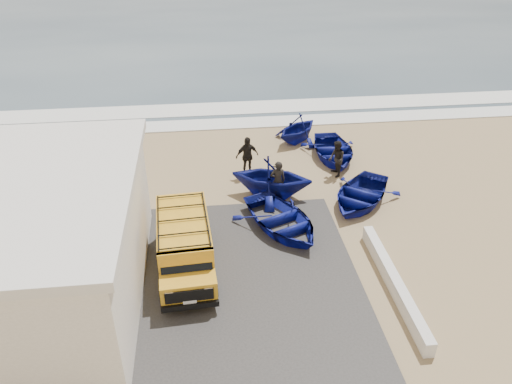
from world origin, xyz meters
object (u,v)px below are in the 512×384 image
boat_mid_left (272,177)px  fisherman_front (278,181)px  fisherman_middle (336,159)px  van (185,244)px  boat_far_left (297,128)px  boat_near_right (360,194)px  parapet (394,283)px  boat_mid_right (333,151)px  boat_near_left (281,220)px  fisherman_back (247,156)px  building (6,246)px

boat_mid_left → fisherman_front: (0.22, -0.37, -0.00)m
fisherman_middle → van: bearing=-52.7°
van → fisherman_middle: size_ratio=2.68×
van → boat_far_left: (5.96, 10.24, -0.30)m
boat_near_right → parapet: bearing=-57.5°
boat_mid_left → boat_mid_right: 4.96m
parapet → boat_far_left: (-1.07, 12.18, 0.50)m
boat_near_left → boat_far_left: bearing=51.5°
boat_near_right → fisherman_middle: bearing=136.9°
boat_mid_right → fisherman_back: (-4.52, -1.22, 0.55)m
boat_mid_right → boat_far_left: 2.67m
van → boat_mid_left: (3.75, 4.70, -0.13)m
van → boat_mid_left: bearing=47.8°
boat_far_left → fisherman_front: size_ratio=1.57×
fisherman_middle → boat_mid_left: bearing=-69.7°
van → fisherman_front: (3.97, 4.33, -0.14)m
boat_far_left → parapet: bearing=-38.1°
boat_mid_right → fisherman_middle: 1.92m
boat_mid_left → van: bearing=160.5°
van → boat_near_right: bearing=22.3°
boat_near_right → boat_far_left: boat_far_left is taller
boat_near_right → boat_far_left: size_ratio=1.37×
parapet → boat_mid_right: size_ratio=1.48×
boat_near_left → building: bearing=174.2°
parapet → fisherman_back: bearing=115.4°
van → boat_near_right: size_ratio=1.18×
van → fisherman_front: 5.88m
boat_mid_left → boat_near_left: bearing=-160.3°
boat_near_left → fisherman_middle: (3.29, 4.15, 0.45)m
boat_near_left → fisherman_front: size_ratio=2.27×
boat_near_right → boat_mid_left: 3.92m
boat_mid_left → parapet: bearing=-134.6°
boat_mid_left → fisherman_back: fisherman_back is taller
boat_near_right → boat_mid_left: size_ratio=1.13×
building → fisherman_middle: building is taller
van → fisherman_middle: van is taller
boat_mid_left → fisherman_middle: size_ratio=2.01×
parapet → fisherman_front: (-3.05, 6.27, 0.66)m
fisherman_front → fisherman_middle: bearing=-152.5°
fisherman_front → fisherman_back: size_ratio=0.96×
building → fisherman_front: building is taller
boat_mid_right → fisherman_back: bearing=-164.0°
boat_mid_left → fisherman_front: bearing=-130.4°
van → building: bearing=-173.8°
van → boat_far_left: size_ratio=1.61×
boat_near_left → fisherman_back: 4.87m
boat_near_right → boat_far_left: (-1.54, 6.60, 0.36)m
van → fisherman_back: (2.88, 6.80, -0.10)m
building → boat_near_right: size_ratio=2.32×
boat_near_left → boat_mid_right: boat_near_left is taller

